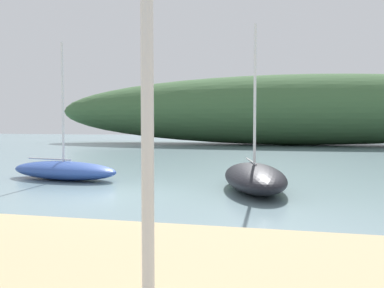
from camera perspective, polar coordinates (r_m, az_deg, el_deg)
ground_plane at (r=11.24m, az=-10.84°, el=-7.00°), size 120.00×120.00×0.00m
distant_hill at (r=38.89m, az=13.75°, el=4.68°), size 46.27×10.93×6.47m
mast_structure at (r=4.04m, az=-10.09°, el=19.24°), size 1.19×0.53×3.45m
sailboat_outer_mooring at (r=11.82m, az=8.74°, el=-4.59°), size 2.58×4.65×4.73m
sailboat_mid_channel at (r=14.67m, az=-17.58°, el=-3.50°), size 4.42×2.34×4.69m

